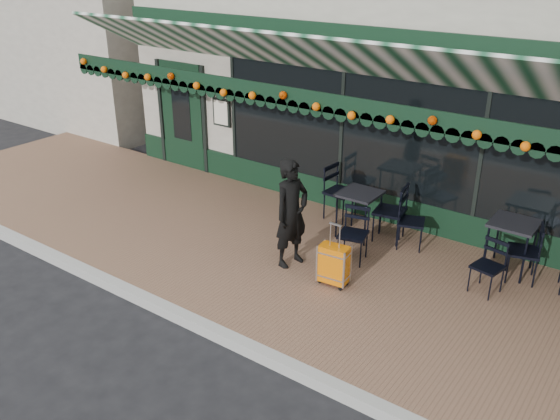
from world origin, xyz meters
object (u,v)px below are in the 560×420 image
Objects in this scene: cafe_table_a at (514,227)px; chair_a_front at (488,267)px; woman at (291,213)px; chair_b_left at (390,212)px; suitcase at (334,265)px; cafe_table_b at (360,197)px; chair_b_right at (411,222)px; chair_a_left at (523,252)px; chair_b_front at (353,235)px; chair_solo at (340,193)px.

chair_a_front is (-0.07, -0.78, -0.32)m from cafe_table_a.
cafe_table_a is (2.68, 1.67, -0.12)m from woman.
cafe_table_a is 0.81× the size of chair_b_left.
suitcase is 1.22× the size of cafe_table_b.
chair_a_left is at bearing -110.00° from chair_b_right.
cafe_table_a is 2.27m from chair_b_front.
chair_b_front is at bearing 94.10° from suitcase.
woman reaches higher than chair_a_front.
suitcase is at bearing 147.37° from chair_b_right.
chair_b_front is (0.34, -0.78, -0.27)m from cafe_table_b.
woman is 0.98m from suitcase.
woman is 3.29m from chair_a_left.
woman is 1.87× the size of chair_a_left.
cafe_table_b is 0.88× the size of chair_a_left.
woman is 1.71× the size of chair_solo.
suitcase is at bearing -9.58° from chair_b_left.
woman is 2.14× the size of chair_a_front.
chair_solo reaches higher than chair_b_right.
chair_solo reaches higher than suitcase.
suitcase is at bearing -137.88° from chair_a_front.
suitcase is (0.83, -0.15, -0.50)m from woman.
chair_solo is (-1.04, 0.23, -0.00)m from chair_b_left.
chair_b_front reaches higher than cafe_table_a.
chair_a_left is at bearing -50.32° from woman.
woman reaches higher than cafe_table_a.
chair_a_front is (2.25, -0.50, -0.31)m from cafe_table_b.
cafe_table_a is 0.82× the size of chair_solo.
suitcase is at bearing -66.95° from chair_a_left.
chair_b_front reaches higher than chair_a_front.
suitcase is 1.20× the size of cafe_table_a.
chair_b_right is (0.85, 0.14, -0.27)m from cafe_table_b.
chair_a_left is 2.08m from chair_b_left.
suitcase is 2.22m from chair_solo.
suitcase reaches higher than chair_a_front.
chair_b_left reaches higher than chair_solo.
woman is at bearing -78.20° from chair_a_left.
chair_b_left is 1.14× the size of chair_b_front.
chair_b_front is (-1.98, -1.07, -0.28)m from cafe_table_a.
woman is 2.79m from chair_a_front.
chair_b_left is at bearing 171.26° from chair_a_front.
cafe_table_a is at bearing -141.38° from chair_a_left.
chair_b_front is at bearing -83.25° from chair_a_left.
woman reaches higher than cafe_table_b.
chair_b_right is (-1.40, 0.63, 0.04)m from chair_a_front.
chair_b_left reaches higher than chair_b_front.
chair_b_left is (0.46, 0.17, -0.21)m from cafe_table_b.
chair_a_left is at bearing 33.36° from suitcase.
chair_b_front is 0.88× the size of chair_solo.
cafe_table_b reaches higher than chair_a_front.
cafe_table_a is 0.38m from chair_a_left.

